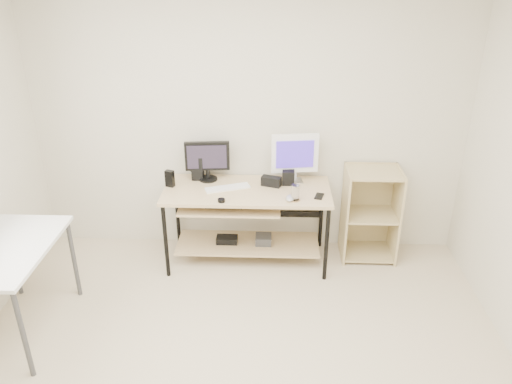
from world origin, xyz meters
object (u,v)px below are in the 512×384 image
object	(u,v)px
desk	(244,210)
audio_controller	(170,179)
side_table	(9,257)
white_imac	(295,155)
shelf_unit	(369,212)
black_monitor	(207,158)

from	to	relation	value
desk	audio_controller	distance (m)	0.74
side_table	white_imac	bearing A→B (deg)	30.56
white_imac	audio_controller	bearing A→B (deg)	-179.93
desk	audio_controller	xyz separation A→B (m)	(-0.68, 0.03, 0.29)
desk	white_imac	distance (m)	0.68
shelf_unit	white_imac	world-z (taller)	white_imac
desk	white_imac	world-z (taller)	white_imac
shelf_unit	white_imac	size ratio (longest dim) A/B	1.96
black_monitor	side_table	bearing A→B (deg)	-141.89
desk	side_table	xyz separation A→B (m)	(-1.65, -1.06, 0.13)
desk	shelf_unit	world-z (taller)	shelf_unit
side_table	white_imac	size ratio (longest dim) A/B	2.18
audio_controller	white_imac	bearing A→B (deg)	27.92
desk	side_table	bearing A→B (deg)	-147.35
desk	side_table	distance (m)	1.97
white_imac	audio_controller	distance (m)	1.15
side_table	white_imac	distance (m)	2.47
black_monitor	white_imac	world-z (taller)	white_imac
side_table	audio_controller	world-z (taller)	audio_controller
white_imac	audio_controller	size ratio (longest dim) A/B	2.97
audio_controller	black_monitor	bearing A→B (deg)	45.88
side_table	audio_controller	distance (m)	1.47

